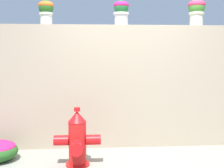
{
  "coord_description": "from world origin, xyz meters",
  "views": [
    {
      "loc": [
        -0.54,
        -3.43,
        1.5
      ],
      "look_at": [
        -0.22,
        1.06,
        1.03
      ],
      "focal_mm": 47.09,
      "sensor_mm": 36.0,
      "label": 1
    }
  ],
  "objects": [
    {
      "name": "stone_wall",
      "position": [
        0.0,
        1.26,
        0.97
      ],
      "size": [
        5.35,
        0.29,
        1.94
      ],
      "primitive_type": "cube",
      "color": "tan",
      "rests_on": "ground"
    },
    {
      "name": "fire_hydrant",
      "position": [
        -0.73,
        0.39,
        0.35
      ],
      "size": [
        0.63,
        0.49,
        0.79
      ],
      "color": "red",
      "rests_on": "ground"
    },
    {
      "name": "potted_plant_1",
      "position": [
        -1.23,
        1.26,
        2.17
      ],
      "size": [
        0.24,
        0.24,
        0.38
      ],
      "color": "beige",
      "rests_on": "stone_wall"
    },
    {
      "name": "potted_plant_2",
      "position": [
        -0.06,
        1.25,
        2.17
      ],
      "size": [
        0.25,
        0.25,
        0.39
      ],
      "color": "beige",
      "rests_on": "stone_wall"
    },
    {
      "name": "potted_plant_3",
      "position": [
        1.15,
        1.24,
        2.2
      ],
      "size": [
        0.27,
        0.27,
        0.42
      ],
      "color": "beige",
      "rests_on": "stone_wall"
    }
  ]
}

